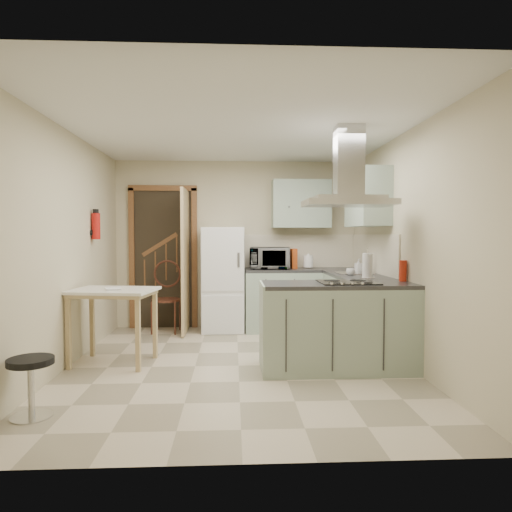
{
  "coord_description": "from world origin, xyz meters",
  "views": [
    {
      "loc": [
        -0.05,
        -4.8,
        1.39
      ],
      "look_at": [
        0.21,
        0.45,
        1.15
      ],
      "focal_mm": 32.0,
      "sensor_mm": 36.0,
      "label": 1
    }
  ],
  "objects": [
    {
      "name": "book",
      "position": [
        -1.41,
        0.09,
        0.86
      ],
      "size": [
        0.22,
        0.25,
        0.09
      ],
      "primitive_type": "imported",
      "rotation": [
        0.0,
        0.0,
        0.34
      ],
      "color": "#AA383C",
      "rests_on": "drop_leaf_table"
    },
    {
      "name": "microwave",
      "position": [
        0.48,
        1.77,
        1.06
      ],
      "size": [
        0.6,
        0.43,
        0.31
      ],
      "primitive_type": "imported",
      "rotation": [
        0.0,
        0.0,
        -0.08
      ],
      "color": "black",
      "rests_on": "counter_back"
    },
    {
      "name": "soap_bottle",
      "position": [
        1.63,
        1.22,
        0.98
      ],
      "size": [
        0.09,
        0.1,
        0.17
      ],
      "primitive_type": "imported",
      "rotation": [
        0.0,
        0.0,
        0.27
      ],
      "color": "silver",
      "rests_on": "counter_right"
    },
    {
      "name": "back_wall",
      "position": [
        0.0,
        2.1,
        1.25
      ],
      "size": [
        3.6,
        0.0,
        3.6
      ],
      "primitive_type": "plane",
      "rotation": [
        1.57,
        0.0,
        0.0
      ],
      "color": "#C4B998",
      "rests_on": "floor"
    },
    {
      "name": "sink",
      "position": [
        1.5,
        0.95,
        0.91
      ],
      "size": [
        0.45,
        0.4,
        0.01
      ],
      "primitive_type": "cube",
      "color": "silver",
      "rests_on": "counter_right"
    },
    {
      "name": "extractor_hood",
      "position": [
        1.12,
        -0.18,
        1.72
      ],
      "size": [
        0.9,
        0.55,
        0.1
      ],
      "primitive_type": "cube",
      "color": "silver",
      "rests_on": "ceiling"
    },
    {
      "name": "hob",
      "position": [
        1.12,
        -0.18,
        0.91
      ],
      "size": [
        0.58,
        0.5,
        0.01
      ],
      "primitive_type": "cube",
      "color": "black",
      "rests_on": "peninsula"
    },
    {
      "name": "doorway",
      "position": [
        -1.1,
        2.07,
        1.05
      ],
      "size": [
        1.1,
        0.12,
        2.1
      ],
      "primitive_type": "cube",
      "color": "brown",
      "rests_on": "floor"
    },
    {
      "name": "ceiling",
      "position": [
        0.0,
        0.0,
        2.5
      ],
      "size": [
        4.2,
        4.2,
        0.0
      ],
      "primitive_type": "plane",
      "rotation": [
        3.14,
        0.0,
        0.0
      ],
      "color": "silver",
      "rests_on": "back_wall"
    },
    {
      "name": "wall_cabinet_back",
      "position": [
        0.95,
        1.93,
        1.85
      ],
      "size": [
        0.85,
        0.35,
        0.7
      ],
      "primitive_type": "cube",
      "color": "#9EB2A0",
      "rests_on": "back_wall"
    },
    {
      "name": "counter_right",
      "position": [
        1.5,
        1.12,
        0.45
      ],
      "size": [
        0.6,
        1.95,
        0.9
      ],
      "primitive_type": "cube",
      "color": "#9EB2A0",
      "rests_on": "floor"
    },
    {
      "name": "wall_cabinet_right",
      "position": [
        1.62,
        0.85,
        1.85
      ],
      "size": [
        0.35,
        0.9,
        0.7
      ],
      "primitive_type": "cube",
      "color": "#9EB2A0",
      "rests_on": "right_wall"
    },
    {
      "name": "kettle",
      "position": [
        1.05,
        1.85,
        1.01
      ],
      "size": [
        0.17,
        0.17,
        0.21
      ],
      "primitive_type": "cylinder",
      "rotation": [
        0.0,
        0.0,
        0.17
      ],
      "color": "white",
      "rests_on": "counter_back"
    },
    {
      "name": "fridge",
      "position": [
        -0.2,
        1.8,
        0.75
      ],
      "size": [
        0.6,
        0.6,
        1.5
      ],
      "primitive_type": "cube",
      "color": "white",
      "rests_on": "floor"
    },
    {
      "name": "counter_back",
      "position": [
        0.66,
        1.8,
        0.45
      ],
      "size": [
        1.08,
        0.6,
        0.9
      ],
      "primitive_type": "cube",
      "color": "#9EB2A0",
      "rests_on": "floor"
    },
    {
      "name": "peninsula",
      "position": [
        1.02,
        -0.18,
        0.45
      ],
      "size": [
        1.55,
        0.65,
        0.9
      ],
      "primitive_type": "cube",
      "color": "#9EB2A0",
      "rests_on": "floor"
    },
    {
      "name": "splashback",
      "position": [
        0.96,
        2.09,
        1.15
      ],
      "size": [
        1.68,
        0.02,
        0.5
      ],
      "primitive_type": "cube",
      "color": "beige",
      "rests_on": "counter_back"
    },
    {
      "name": "right_wall",
      "position": [
        1.8,
        0.0,
        1.25
      ],
      "size": [
        0.0,
        4.2,
        4.2
      ],
      "primitive_type": "plane",
      "rotation": [
        1.57,
        0.0,
        -1.57
      ],
      "color": "#C4B998",
      "rests_on": "floor"
    },
    {
      "name": "stool",
      "position": [
        -1.6,
        -1.29,
        0.23
      ],
      "size": [
        0.37,
        0.37,
        0.46
      ],
      "primitive_type": "cylinder",
      "rotation": [
        0.0,
        0.0,
        0.09
      ],
      "color": "black",
      "rests_on": "floor"
    },
    {
      "name": "floor",
      "position": [
        0.0,
        0.0,
        0.0
      ],
      "size": [
        4.2,
        4.2,
        0.0
      ],
      "primitive_type": "plane",
      "color": "beige",
      "rests_on": "ground"
    },
    {
      "name": "cereal_box",
      "position": [
        0.83,
        1.88,
        1.05
      ],
      "size": [
        0.1,
        0.2,
        0.29
      ],
      "primitive_type": "cube",
      "rotation": [
        0.0,
        0.0,
        0.12
      ],
      "color": "#C14816",
      "rests_on": "counter_back"
    },
    {
      "name": "bentwood_chair",
      "position": [
        -1.02,
        1.73,
        0.47
      ],
      "size": [
        0.45,
        0.45,
        0.93
      ],
      "primitive_type": "cube",
      "rotation": [
        0.0,
        0.0,
        -0.09
      ],
      "color": "#54261C",
      "rests_on": "floor"
    },
    {
      "name": "cup",
      "position": [
        1.38,
        0.68,
        0.94
      ],
      "size": [
        0.14,
        0.14,
        0.08
      ],
      "primitive_type": "imported",
      "rotation": [
        0.0,
        0.0,
        -0.41
      ],
      "color": "white",
      "rests_on": "counter_right"
    },
    {
      "name": "paper_towel",
      "position": [
        1.47,
        0.3,
        1.05
      ],
      "size": [
        0.14,
        0.14,
        0.29
      ],
      "primitive_type": "cylinder",
      "rotation": [
        0.0,
        0.0,
        0.2
      ],
      "color": "silver",
      "rests_on": "counter_right"
    },
    {
      "name": "fire_extinguisher",
      "position": [
        -1.74,
        0.9,
        1.5
      ],
      "size": [
        0.1,
        0.1,
        0.32
      ],
      "primitive_type": "cylinder",
      "color": "#B2140F",
      "rests_on": "left_wall"
    },
    {
      "name": "drop_leaf_table",
      "position": [
        -1.35,
        0.15,
        0.41
      ],
      "size": [
        0.96,
        0.78,
        0.81
      ],
      "primitive_type": "cube",
      "rotation": [
        0.0,
        0.0,
        -0.16
      ],
      "color": "tan",
      "rests_on": "floor"
    },
    {
      "name": "red_bottle",
      "position": [
        1.75,
        -0.06,
        1.01
      ],
      "size": [
        0.08,
        0.08,
        0.22
      ],
      "primitive_type": "cylinder",
      "rotation": [
        0.0,
        0.0,
        -0.02
      ],
      "color": "#B1230F",
      "rests_on": "peninsula"
    },
    {
      "name": "left_wall",
      "position": [
        -1.8,
        0.0,
        1.25
      ],
      "size": [
        0.0,
        4.2,
        4.2
      ],
      "primitive_type": "plane",
      "rotation": [
        1.57,
        0.0,
        1.57
      ],
      "color": "#C4B998",
      "rests_on": "floor"
    }
  ]
}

